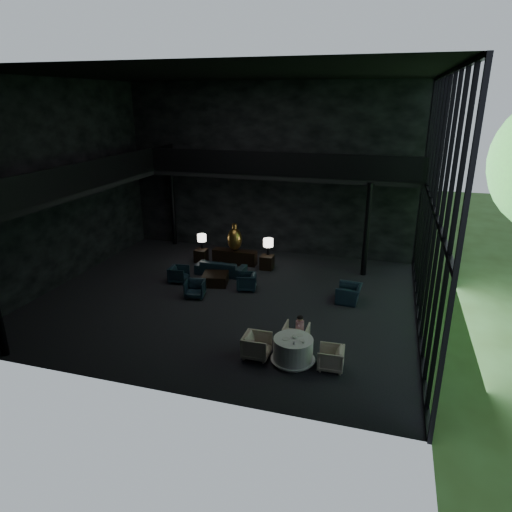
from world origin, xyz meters
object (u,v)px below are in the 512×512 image
(side_table_left, at_px, (201,255))
(side_table_right, at_px, (267,262))
(lounge_armchair_west, at_px, (179,274))
(dining_chair_east, at_px, (331,358))
(table_lamp_right, at_px, (268,243))
(window_armchair, at_px, (349,292))
(table_lamp_left, at_px, (202,238))
(dining_chair_north, at_px, (296,334))
(lounge_armchair_south, at_px, (195,289))
(bronze_urn, at_px, (235,239))
(dining_table, at_px, (293,352))
(console, at_px, (235,257))
(dining_chair_west, at_px, (257,345))
(child, at_px, (300,324))
(lounge_armchair_east, at_px, (246,281))
(sofa, at_px, (221,265))
(coffee_table, at_px, (215,279))

(side_table_left, bearing_deg, side_table_right, -1.08)
(lounge_armchair_west, height_order, dining_chair_east, lounge_armchair_west)
(table_lamp_right, relative_size, window_armchair, 0.79)
(table_lamp_left, distance_m, side_table_right, 3.30)
(side_table_right, xyz_separation_m, dining_chair_north, (2.61, -6.16, 0.07))
(table_lamp_left, bearing_deg, lounge_armchair_south, -71.04)
(bronze_urn, height_order, lounge_armchair_west, bronze_urn)
(dining_table, bearing_deg, table_lamp_left, 128.93)
(table_lamp_right, height_order, dining_table, table_lamp_right)
(side_table_right, bearing_deg, dining_table, -69.07)
(console, bearing_deg, dining_chair_west, -66.27)
(dining_chair_west, xyz_separation_m, child, (1.07, 1.02, 0.32))
(console, xyz_separation_m, table_lamp_right, (1.60, -0.04, 0.82))
(lounge_armchair_west, distance_m, lounge_armchair_east, 2.94)
(side_table_right, bearing_deg, dining_chair_west, -77.09)
(bronze_urn, xyz_separation_m, sofa, (-0.14, -1.46, -0.74))
(child, bearing_deg, lounge_armchair_south, -27.72)
(sofa, relative_size, lounge_armchair_south, 3.17)
(table_lamp_right, xyz_separation_m, lounge_armchair_south, (-1.84, -3.91, -0.79))
(lounge_armchair_west, bearing_deg, window_armchair, -94.38)
(side_table_right, distance_m, dining_chair_east, 8.09)
(lounge_armchair_west, bearing_deg, dining_chair_west, -139.01)
(table_lamp_left, relative_size, table_lamp_right, 0.93)
(table_lamp_left, bearing_deg, table_lamp_right, -0.60)
(dining_chair_east, bearing_deg, dining_chair_west, -92.26)
(sofa, xyz_separation_m, dining_chair_north, (4.35, -4.95, -0.06))
(console, distance_m, table_lamp_left, 1.77)
(side_table_right, height_order, lounge_armchair_south, lounge_armchair_south)
(console, relative_size, lounge_armchair_east, 2.83)
(console, relative_size, dining_chair_west, 2.55)
(lounge_armchair_south, height_order, dining_chair_west, dining_chair_west)
(dining_chair_west, bearing_deg, side_table_right, 12.85)
(lounge_armchair_east, distance_m, dining_chair_west, 5.00)
(window_armchair, xyz_separation_m, coffee_table, (-5.43, 0.18, -0.19))
(table_lamp_right, distance_m, dining_table, 7.82)
(table_lamp_right, bearing_deg, lounge_armchair_south, -115.23)
(table_lamp_left, relative_size, lounge_armchair_west, 0.97)
(lounge_armchair_east, relative_size, dining_chair_west, 0.90)
(lounge_armchair_east, relative_size, lounge_armchair_south, 1.03)
(side_table_right, height_order, dining_chair_east, dining_chair_east)
(side_table_left, relative_size, lounge_armchair_south, 0.84)
(side_table_right, relative_size, child, 1.11)
(sofa, distance_m, lounge_armchair_west, 1.89)
(side_table_left, distance_m, table_lamp_left, 0.80)
(coffee_table, xyz_separation_m, child, (4.29, -3.82, 0.50))
(table_lamp_left, bearing_deg, sofa, -44.38)
(bronze_urn, distance_m, side_table_right, 1.84)
(window_armchair, relative_size, dining_table, 0.72)
(side_table_left, relative_size, dining_chair_west, 0.74)
(side_table_left, distance_m, coffee_table, 2.86)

